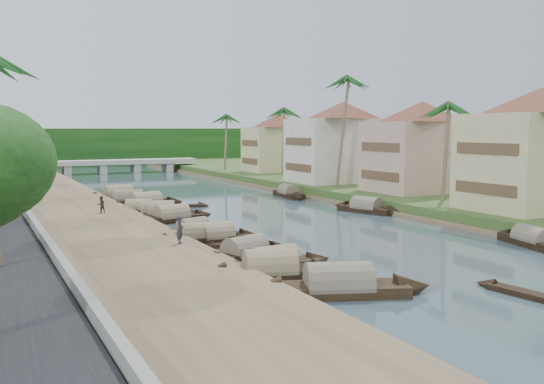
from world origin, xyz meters
name	(u,v)px	position (x,y,z in m)	size (l,w,h in m)	color
ground	(334,237)	(0.00, 0.00, 0.00)	(220.00, 220.00, 0.00)	#374B53
left_bank	(69,212)	(-16.00, 20.00, 0.40)	(10.00, 180.00, 0.80)	brown
right_bank	(380,192)	(19.00, 20.00, 0.60)	(16.00, 180.00, 1.20)	#2E5020
retaining_wall	(19,204)	(-20.20, 20.00, 1.35)	(0.40, 180.00, 1.10)	gray
treeline	(90,147)	(0.00, 100.00, 4.00)	(120.00, 14.00, 8.00)	#11390F
bridge	(119,164)	(0.00, 72.00, 1.72)	(28.00, 4.00, 2.40)	#A6A59B
building_near	(539,148)	(18.99, -2.00, 6.38)	(14.85, 14.85, 10.20)	beige
building_mid	(422,146)	(19.99, 14.00, 6.13)	(14.11, 14.11, 9.70)	#D7A098
building_far	(343,141)	(18.99, 28.00, 6.38)	(15.59, 15.59, 10.20)	white
building_distant	(278,142)	(19.99, 48.00, 5.88)	(12.62, 12.62, 9.20)	beige
sampan_0	(338,287)	(-8.32, -13.57, 0.42)	(9.40, 5.03, 2.43)	black
sampan_1	(270,271)	(-9.80, -9.15, 0.42)	(8.25, 3.81, 2.37)	black
sampan_2	(274,264)	(-8.81, -7.69, 0.41)	(7.74, 1.95, 2.05)	black
sampan_3	(245,253)	(-9.07, -4.24, 0.41)	(7.71, 4.16, 2.08)	black
sampan_4	(198,238)	(-9.95, 1.83, 0.41)	(7.67, 2.45, 2.15)	black
sampan_5	(217,237)	(-8.65, 1.61, 0.41)	(6.52, 1.94, 2.09)	black
sampan_6	(193,231)	(-9.30, 4.70, 0.41)	(6.62, 3.46, 1.98)	black
sampan_7	(172,217)	(-8.58, 12.31, 0.41)	(8.23, 3.02, 2.16)	black
sampan_8	(161,213)	(-8.71, 15.23, 0.42)	(7.27, 3.45, 2.20)	black
sampan_9	(156,213)	(-9.10, 15.45, 0.41)	(7.89, 3.89, 2.01)	black
sampan_10	(139,210)	(-9.94, 18.23, 0.41)	(7.12, 3.70, 1.98)	black
sampan_11	(146,204)	(-8.25, 22.16, 0.42)	(8.92, 3.67, 2.47)	black
sampan_12	(129,199)	(-8.80, 27.14, 0.41)	(8.84, 4.83, 2.13)	black
sampan_13	(119,195)	(-8.93, 31.46, 0.42)	(8.80, 2.70, 2.35)	black
sampan_14	(533,241)	(10.11, -9.22, 0.41)	(3.27, 8.19, 1.99)	black
sampan_15	(367,208)	(9.88, 9.74, 0.41)	(4.12, 8.18, 2.17)	black
sampan_16	(289,193)	(9.46, 24.82, 0.41)	(2.71, 8.82, 2.13)	black
canoe_0	(532,296)	(-0.37, -18.06, 0.10)	(1.68, 6.45, 0.85)	black
canoe_1	(236,246)	(-8.01, -0.40, 0.10)	(4.81, 2.10, 0.77)	black
canoe_2	(179,206)	(-5.06, 21.35, 0.10)	(6.33, 2.23, 0.91)	black
palm_1	(446,107)	(16.00, 6.01, 9.98)	(3.20, 3.20, 10.54)	#75664E
palm_2	(340,80)	(15.00, 22.56, 13.53)	(3.20, 3.20, 14.21)	#75664E
palm_3	(283,111)	(16.00, 38.87, 10.47)	(3.20, 3.20, 11.04)	#75664E
palm_7	(225,117)	(14.00, 55.72, 9.86)	(3.20, 3.20, 10.41)	#75664E
tree_6	(367,137)	(24.00, 29.63, 6.88)	(4.53, 4.53, 7.66)	#4F3E2D
person_near	(180,230)	(-12.31, -1.49, 1.68)	(0.64, 0.42, 1.76)	#26262D
person_far	(101,205)	(-14.04, 14.82, 1.52)	(0.70, 0.55, 1.44)	#2D271F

